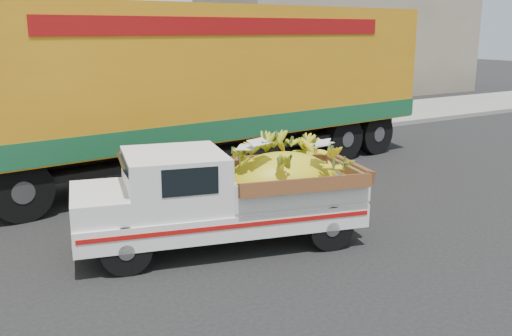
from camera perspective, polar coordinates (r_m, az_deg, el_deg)
ground at (r=9.77m, az=5.73°, el=-6.04°), size 100.00×100.00×0.00m
curb at (r=15.57m, az=-9.94°, el=1.60°), size 60.00×0.25×0.15m
sidewalk at (r=17.50m, az=-12.55°, el=2.80°), size 60.00×4.00×0.14m
building_right at (r=30.37m, az=8.59°, el=13.04°), size 14.00×6.00×6.00m
pickup_truck at (r=8.85m, az=-1.56°, el=-2.50°), size 4.61×2.63×1.53m
semi_trailer at (r=13.19m, az=-4.90°, el=8.59°), size 12.04×3.62×3.80m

